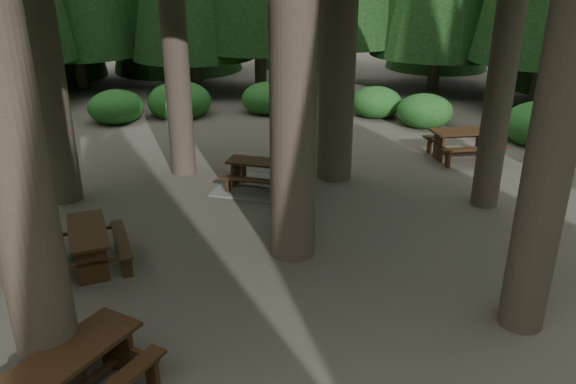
{
  "coord_description": "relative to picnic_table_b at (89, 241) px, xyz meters",
  "views": [
    {
      "loc": [
        -0.45,
        -9.3,
        5.18
      ],
      "look_at": [
        0.75,
        0.59,
        1.1
      ],
      "focal_mm": 35.0,
      "sensor_mm": 36.0,
      "label": 1
    }
  ],
  "objects": [
    {
      "name": "picnic_table_b",
      "position": [
        0.0,
        0.0,
        0.0
      ],
      "size": [
        1.75,
        1.99,
        0.73
      ],
      "rotation": [
        0.0,
        0.0,
        1.83
      ],
      "color": "black",
      "rests_on": "ground"
    },
    {
      "name": "picnic_table_c",
      "position": [
        3.4,
        3.43,
        -0.25
      ],
      "size": [
        2.61,
        2.41,
        0.71
      ],
      "rotation": [
        0.0,
        0.0,
        -0.4
      ],
      "color": "gray",
      "rests_on": "ground"
    },
    {
      "name": "picnic_table_d",
      "position": [
        9.31,
        5.04,
        0.06
      ],
      "size": [
        1.97,
        1.61,
        0.83
      ],
      "rotation": [
        0.0,
        0.0,
        0.04
      ],
      "color": "black",
      "rests_on": "ground"
    },
    {
      "name": "picnic_table_e",
      "position": [
        0.52,
        -3.6,
        0.04
      ],
      "size": [
        2.26,
        2.33,
        0.79
      ],
      "rotation": [
        0.0,
        0.0,
        0.94
      ],
      "color": "black",
      "rests_on": "ground"
    },
    {
      "name": "shrub_ring",
      "position": [
        3.65,
        0.59,
        -0.09
      ],
      "size": [
        23.86,
        24.64,
        1.49
      ],
      "color": "#216021",
      "rests_on": "ground"
    },
    {
      "name": "ground",
      "position": [
        2.95,
        -0.16,
        -0.49
      ],
      "size": [
        80.0,
        80.0,
        0.0
      ],
      "primitive_type": "plane",
      "color": "#534A43",
      "rests_on": "ground"
    }
  ]
}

